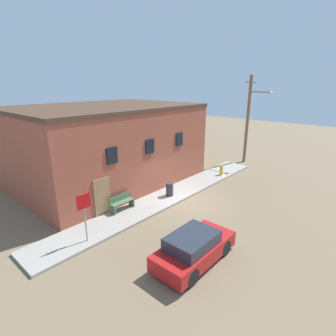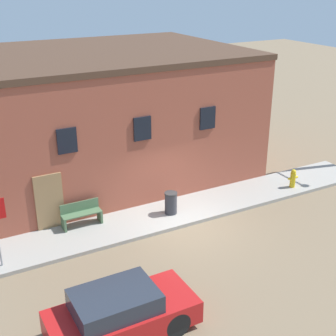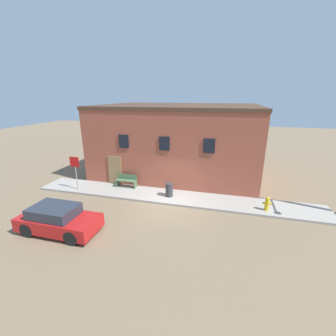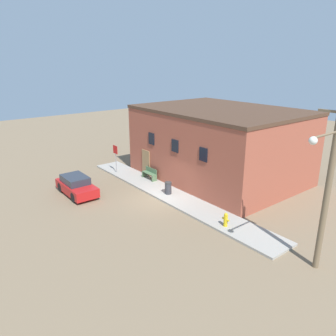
# 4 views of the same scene
# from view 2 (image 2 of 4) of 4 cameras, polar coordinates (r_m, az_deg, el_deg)

# --- Properties ---
(ground_plane) EXTENTS (80.00, 80.00, 0.00)m
(ground_plane) POSITION_cam_2_polar(r_m,az_deg,el_deg) (17.34, 2.35, -7.18)
(ground_plane) COLOR #7A664C
(sidewalk) EXTENTS (18.33, 2.14, 0.14)m
(sidewalk) POSITION_cam_2_polar(r_m,az_deg,el_deg) (18.11, 0.62, -5.52)
(sidewalk) COLOR #9E998E
(sidewalk) RESTS_ON ground
(brick_building) EXTENTS (12.41, 9.08, 5.57)m
(brick_building) POSITION_cam_2_polar(r_m,az_deg,el_deg) (21.53, -8.35, 6.67)
(brick_building) COLOR #9E4C38
(brick_building) RESTS_ON ground
(fire_hydrant) EXTENTS (0.48, 0.23, 0.81)m
(fire_hydrant) POSITION_cam_2_polar(r_m,az_deg,el_deg) (20.65, 14.98, -1.21)
(fire_hydrant) COLOR gold
(fire_hydrant) RESTS_ON sidewalk
(bench) EXTENTS (1.44, 0.44, 0.88)m
(bench) POSITION_cam_2_polar(r_m,az_deg,el_deg) (17.26, -10.53, -5.55)
(bench) COLOR #4C6B47
(bench) RESTS_ON sidewalk
(trash_bin) EXTENTS (0.49, 0.49, 0.86)m
(trash_bin) POSITION_cam_2_polar(r_m,az_deg,el_deg) (17.78, 0.35, -4.27)
(trash_bin) COLOR #333338
(trash_bin) RESTS_ON sidewalk
(parked_car) EXTENTS (3.81, 1.66, 1.33)m
(parked_car) POSITION_cam_2_polar(r_m,az_deg,el_deg) (12.46, -5.78, -17.20)
(parked_car) COLOR black
(parked_car) RESTS_ON ground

